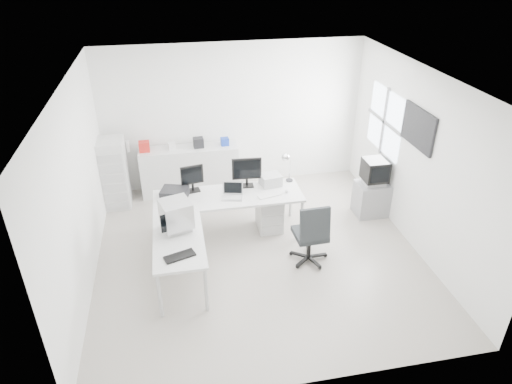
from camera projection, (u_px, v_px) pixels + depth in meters
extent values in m
cube|color=beige|center=(258.00, 252.00, 7.29)|extent=(5.00, 5.00, 0.01)
cube|color=white|center=(259.00, 79.00, 5.92)|extent=(5.00, 5.00, 0.01)
cube|color=silver|center=(233.00, 116.00, 8.75)|extent=(5.00, 0.02, 2.80)
cube|color=silver|center=(78.00, 190.00, 6.19)|extent=(0.02, 5.00, 2.80)
cube|color=silver|center=(418.00, 161.00, 7.02)|extent=(0.02, 5.00, 2.80)
cube|color=silver|center=(269.00, 213.00, 7.77)|extent=(0.40, 0.50, 0.60)
cube|color=black|center=(175.00, 193.00, 7.30)|extent=(0.49, 0.43, 0.15)
cube|color=silver|center=(269.00, 196.00, 7.37)|extent=(0.39, 0.21, 0.02)
sphere|color=silver|center=(287.00, 191.00, 7.45)|extent=(0.06, 0.06, 0.06)
cube|color=#AAAAAA|center=(271.00, 180.00, 7.66)|extent=(0.37, 0.33, 0.19)
cube|color=black|center=(180.00, 256.00, 5.96)|extent=(0.44, 0.29, 0.03)
cube|color=gray|center=(371.00, 199.00, 8.18)|extent=(0.56, 0.46, 0.61)
cube|color=silver|center=(190.00, 170.00, 8.83)|extent=(1.86, 0.46, 0.93)
cube|color=red|center=(144.00, 147.00, 8.42)|extent=(0.19, 0.17, 0.19)
cube|color=silver|center=(172.00, 146.00, 8.52)|extent=(0.15, 0.14, 0.13)
cube|color=black|center=(198.00, 143.00, 8.59)|extent=(0.20, 0.18, 0.19)
cube|color=#1634A0|center=(225.00, 142.00, 8.68)|extent=(0.16, 0.14, 0.15)
cylinder|color=silver|center=(128.00, 146.00, 8.40)|extent=(0.07, 0.07, 0.22)
cube|color=silver|center=(115.00, 173.00, 8.29)|extent=(0.46, 0.54, 1.30)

